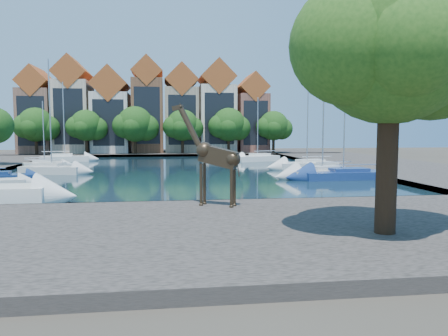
{
  "coord_description": "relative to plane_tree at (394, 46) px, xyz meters",
  "views": [
    {
      "loc": [
        -0.99,
        -24.8,
        4.52
      ],
      "look_at": [
        2.17,
        -1.38,
        2.45
      ],
      "focal_mm": 35.0,
      "sensor_mm": 36.0,
      "label": 1
    }
  ],
  "objects": [
    {
      "name": "far_tree_mid_west",
      "position": [
        -13.51,
        59.5,
        -2.38
      ],
      "size": [
        7.8,
        6.0,
        8.0
      ],
      "color": "#332114",
      "rests_on": "far_quay"
    },
    {
      "name": "townhouse_west_inner",
      "position": [
        -18.12,
        64.99,
        -0.32
      ],
      "size": [
        6.43,
        9.18,
        15.15
      ],
      "color": "silver",
      "rests_on": "far_quay"
    },
    {
      "name": "sailboat_left_e",
      "position": [
        -22.62,
        47.92,
        -6.99
      ],
      "size": [
        6.73,
        3.16,
        11.11
      ],
      "color": "white",
      "rests_on": "water_basin"
    },
    {
      "name": "sailboat_left_b",
      "position": [
        -22.62,
        23.35,
        -7.09
      ],
      "size": [
        5.5,
        2.52,
        9.12
      ],
      "color": "navy",
      "rests_on": "water_basin"
    },
    {
      "name": "far_quay",
      "position": [
        -7.62,
        65.01,
        -7.42
      ],
      "size": [
        60.0,
        16.0,
        0.5
      ],
      "primitive_type": "cube",
      "color": "#4C4642",
      "rests_on": "ground"
    },
    {
      "name": "sailboat_right_c",
      "position": [
        7.38,
        31.99,
        -7.01
      ],
      "size": [
        7.22,
        3.53,
        10.14
      ],
      "color": "silver",
      "rests_on": "water_basin"
    },
    {
      "name": "ground",
      "position": [
        -7.62,
        9.01,
        -7.67
      ],
      "size": [
        160.0,
        160.0,
        0.0
      ],
      "primitive_type": "plane",
      "color": "#38332B",
      "rests_on": "ground"
    },
    {
      "name": "sailboat_right_b",
      "position": [
        7.35,
        21.64,
        -7.05
      ],
      "size": [
        7.82,
        3.15,
        12.6
      ],
      "color": "navy",
      "rests_on": "water_basin"
    },
    {
      "name": "near_quay",
      "position": [
        -7.62,
        2.01,
        -7.42
      ],
      "size": [
        50.0,
        14.0,
        0.5
      ],
      "primitive_type": "cube",
      "color": "#4C4642",
      "rests_on": "ground"
    },
    {
      "name": "right_quay",
      "position": [
        17.38,
        33.01,
        -7.42
      ],
      "size": [
        14.0,
        52.0,
        0.5
      ],
      "primitive_type": "cube",
      "color": "#4C4642",
      "rests_on": "ground"
    },
    {
      "name": "sailboat_left_c",
      "position": [
        -20.03,
        30.19,
        -6.98
      ],
      "size": [
        6.42,
        3.46,
        11.48
      ],
      "color": "silver",
      "rests_on": "water_basin"
    },
    {
      "name": "townhouse_west_mid",
      "position": [
        -24.62,
        64.99,
        0.56
      ],
      "size": [
        5.94,
        9.18,
        16.79
      ],
      "color": "beige",
      "rests_on": "far_quay"
    },
    {
      "name": "far_tree_east",
      "position": [
        2.49,
        59.5,
        -2.43
      ],
      "size": [
        7.54,
        5.8,
        7.84
      ],
      "color": "#332114",
      "rests_on": "far_quay"
    },
    {
      "name": "townhouse_east_inner",
      "position": [
        -5.62,
        64.99,
        0.06
      ],
      "size": [
        5.94,
        9.18,
        15.79
      ],
      "color": "tan",
      "rests_on": "far_quay"
    },
    {
      "name": "townhouse_center",
      "position": [
        -11.62,
        64.99,
        0.69
      ],
      "size": [
        5.44,
        9.18,
        16.93
      ],
      "color": "brown",
      "rests_on": "far_quay"
    },
    {
      "name": "townhouse_east_end",
      "position": [
        7.38,
        64.99,
        -0.56
      ],
      "size": [
        5.44,
        9.18,
        14.43
      ],
      "color": "brown",
      "rests_on": "far_quay"
    },
    {
      "name": "townhouse_east_mid",
      "position": [
        0.88,
        64.99,
        0.43
      ],
      "size": [
        6.43,
        9.18,
        16.65
      ],
      "color": "beige",
      "rests_on": "far_quay"
    },
    {
      "name": "sailboat_right_d",
      "position": [
        4.38,
        44.8,
        -7.0
      ],
      "size": [
        6.59,
        4.12,
        9.01
      ],
      "color": "white",
      "rests_on": "water_basin"
    },
    {
      "name": "far_tree_far_east",
      "position": [
        10.48,
        59.5,
        -2.6
      ],
      "size": [
        6.76,
        5.2,
        7.36
      ],
      "color": "#332114",
      "rests_on": "far_quay"
    },
    {
      "name": "plane_tree",
      "position": [
        0.0,
        0.0,
        0.0
      ],
      "size": [
        8.32,
        6.4,
        10.62
      ],
      "color": "#332114",
      "rests_on": "near_quay"
    },
    {
      "name": "giraffe_statue",
      "position": [
        -6.09,
        7.06,
        -4.53
      ],
      "size": [
        3.51,
        2.09,
        5.38
      ],
      "color": "#332719",
      "rests_on": "near_quay"
    },
    {
      "name": "water_basin",
      "position": [
        -7.62,
        33.01,
        -7.63
      ],
      "size": [
        38.0,
        50.0,
        0.08
      ],
      "primitive_type": "cube",
      "color": "black",
      "rests_on": "ground"
    },
    {
      "name": "far_tree_far_west",
      "position": [
        -29.51,
        59.5,
        -2.49
      ],
      "size": [
        7.28,
        5.6,
        7.68
      ],
      "color": "#332114",
      "rests_on": "far_quay"
    },
    {
      "name": "sailboat_right_a",
      "position": [
        5.87,
        23.0,
        -7.01
      ],
      "size": [
        7.36,
        4.13,
        10.06
      ],
      "color": "beige",
      "rests_on": "water_basin"
    },
    {
      "name": "sailboat_left_d",
      "position": [
        -22.62,
        37.43,
        -7.08
      ],
      "size": [
        4.91,
        3.27,
        7.76
      ],
      "color": "silver",
      "rests_on": "water_basin"
    },
    {
      "name": "townhouse_west_end",
      "position": [
        -30.62,
        64.99,
        -0.31
      ],
      "size": [
        5.44,
        9.18,
        14.93
      ],
      "color": "brown",
      "rests_on": "far_quay"
    },
    {
      "name": "far_tree_west",
      "position": [
        -21.52,
        59.5,
        -2.6
      ],
      "size": [
        6.76,
        5.2,
        7.36
      ],
      "color": "#332114",
      "rests_on": "far_quay"
    },
    {
      "name": "far_tree_mid_east",
      "position": [
        -5.52,
        59.5,
        -2.54
      ],
      "size": [
        7.02,
        5.4,
        7.52
      ],
      "color": "#332114",
      "rests_on": "far_quay"
    }
  ]
}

